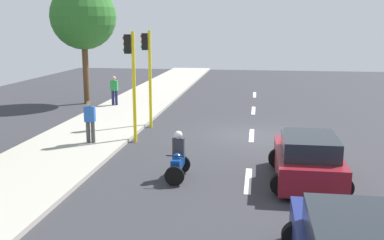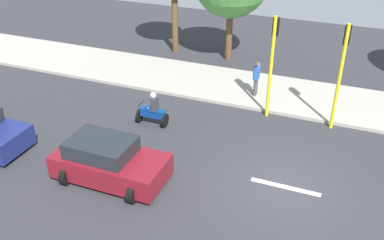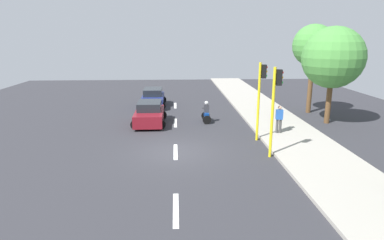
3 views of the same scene
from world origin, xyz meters
TOP-DOWN VIEW (x-y plane):
  - ground_plane at (0.00, 0.00)m, footprint 40.00×60.00m
  - sidewalk at (7.00, 0.00)m, footprint 4.00×60.00m
  - lane_stripe_far_north at (0.00, -12.00)m, footprint 0.20×2.40m
  - lane_stripe_north at (0.00, -6.00)m, footprint 0.20×2.40m
  - lane_stripe_mid at (0.00, 0.00)m, footprint 0.20×2.40m
  - lane_stripe_south at (0.00, 6.00)m, footprint 0.20×2.40m
  - car_maroon at (-1.78, 5.85)m, footprint 2.30×3.93m
  - motorcycle at (2.18, 6.13)m, footprint 0.60×1.30m
  - pedestrian_near_signal at (6.32, 2.74)m, footprint 0.40×0.24m
  - pedestrian_by_tree at (8.08, -5.84)m, footprint 0.40×0.24m
  - traffic_light_corner at (4.85, 1.80)m, footprint 0.49×0.24m
  - traffic_light_midblock at (4.85, -0.97)m, footprint 0.49×0.24m
  - street_tree_north at (10.22, -6.99)m, footprint 3.92×3.92m

SIDE VIEW (x-z plane):
  - ground_plane at x=0.00m, z-range -0.10..0.00m
  - lane_stripe_far_north at x=0.00m, z-range 0.00..0.01m
  - lane_stripe_north at x=0.00m, z-range 0.00..0.01m
  - lane_stripe_mid at x=0.00m, z-range 0.00..0.01m
  - lane_stripe_south at x=0.00m, z-range 0.00..0.01m
  - sidewalk at x=7.00m, z-range 0.00..0.15m
  - motorcycle at x=2.18m, z-range -0.12..1.41m
  - car_maroon at x=-1.78m, z-range -0.05..1.47m
  - pedestrian_near_signal at x=6.32m, z-range 0.21..1.90m
  - pedestrian_by_tree at x=8.08m, z-range 0.21..1.90m
  - traffic_light_corner at x=4.85m, z-range 0.68..5.18m
  - traffic_light_midblock at x=4.85m, z-range 0.68..5.18m
  - street_tree_north at x=10.22m, z-range 1.62..8.83m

